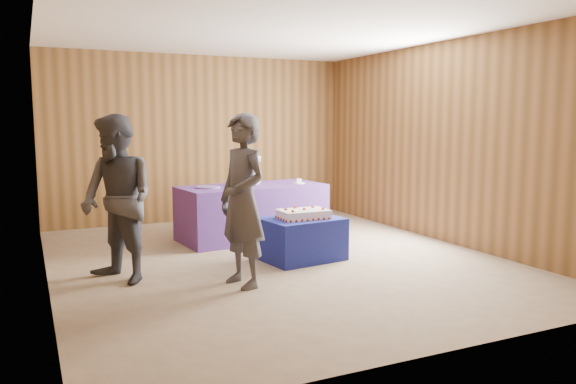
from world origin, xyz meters
TOP-DOWN VIEW (x-y plane):
  - ground at (0.00, 0.00)m, footprint 6.00×6.00m
  - room_shell at (0.00, 0.00)m, footprint 5.04×6.04m
  - cake_table at (0.28, -0.13)m, footprint 0.99×0.82m
  - serving_table at (0.20, 1.24)m, footprint 2.08×1.10m
  - sheet_cake at (0.29, -0.17)m, footprint 0.60×0.42m
  - vase at (0.23, 1.26)m, footprint 0.25×0.25m
  - flower_spray at (0.23, 1.26)m, footprint 0.21×0.20m
  - platter at (-0.44, 1.21)m, footprint 0.43×0.43m
  - plate at (0.89, 1.17)m, footprint 0.20×0.20m
  - cake_slice at (0.89, 1.17)m, footprint 0.08×0.07m
  - knife at (0.96, 1.05)m, footprint 0.26×0.03m
  - guest_left at (-0.72, -0.84)m, footprint 0.55×0.71m
  - guest_right at (-1.82, -0.19)m, footprint 0.97×1.04m

SIDE VIEW (x-z plane):
  - ground at x=0.00m, z-range 0.00..0.00m
  - cake_table at x=0.28m, z-range 0.00..0.50m
  - serving_table at x=0.20m, z-range 0.00..0.75m
  - sheet_cake at x=0.29m, z-range 0.48..0.62m
  - knife at x=0.96m, z-range 0.75..0.75m
  - plate at x=0.89m, z-range 0.75..0.76m
  - platter at x=-0.44m, z-range 0.75..0.77m
  - cake_slice at x=0.89m, z-range 0.75..0.83m
  - guest_right at x=-1.82m, z-range 0.00..1.71m
  - guest_left at x=-0.72m, z-range 0.00..1.72m
  - vase at x=0.23m, z-range 0.75..0.98m
  - flower_spray at x=0.23m, z-range 1.04..1.20m
  - room_shell at x=0.00m, z-range 0.44..3.16m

